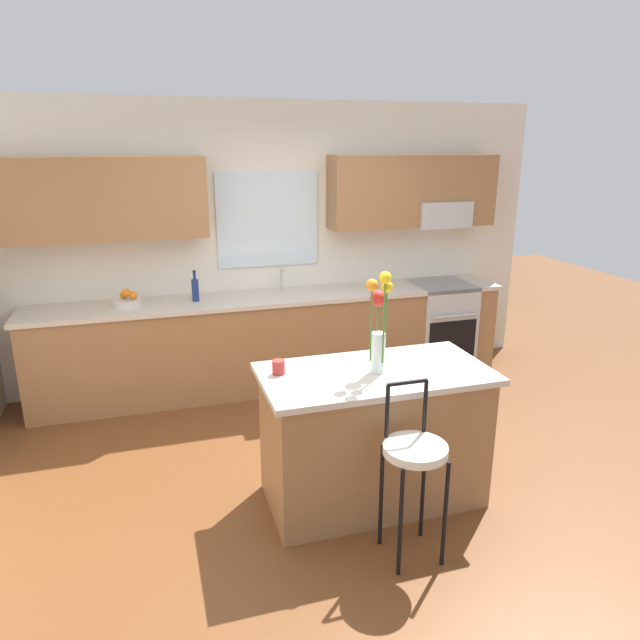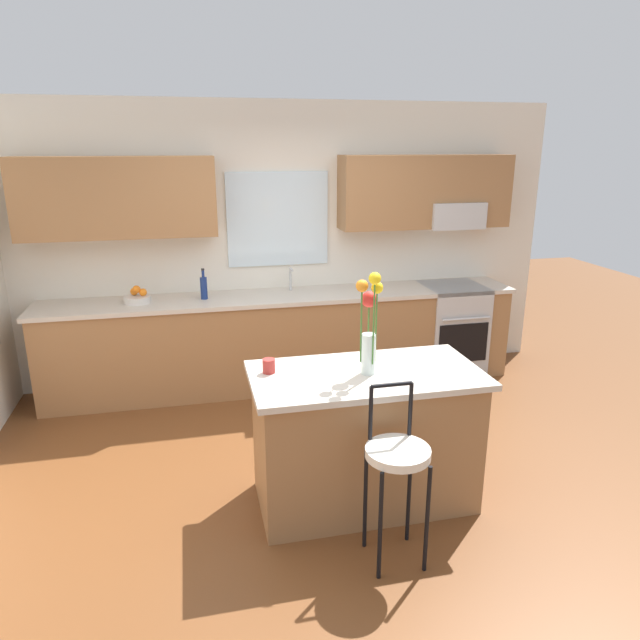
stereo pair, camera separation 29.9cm
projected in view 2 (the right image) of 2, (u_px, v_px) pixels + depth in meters
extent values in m
plane|color=brown|center=(325.00, 473.00, 4.21)|extent=(14.00, 14.00, 0.00)
cube|color=silver|center=(277.00, 244.00, 5.74)|extent=(5.60, 0.12, 2.70)
cube|color=#996B42|center=(117.00, 197.00, 5.07)|extent=(1.71, 0.34, 0.70)
cube|color=#996B42|center=(425.00, 192.00, 5.69)|extent=(1.71, 0.34, 0.70)
cube|color=silver|center=(278.00, 219.00, 5.60)|extent=(0.99, 0.03, 0.90)
cube|color=#B7BABC|center=(453.00, 215.00, 5.79)|extent=(0.56, 0.36, 0.26)
cube|color=#996B42|center=(285.00, 342.00, 5.67)|extent=(4.50, 0.60, 0.88)
cube|color=beige|center=(284.00, 296.00, 5.53)|extent=(4.56, 0.64, 0.04)
cube|color=#B7BABC|center=(294.00, 301.00, 5.57)|extent=(0.54, 0.38, 0.11)
cylinder|color=#B7BABC|center=(290.00, 279.00, 5.66)|extent=(0.02, 0.02, 0.22)
cylinder|color=#B7BABC|center=(291.00, 269.00, 5.58)|extent=(0.02, 0.12, 0.02)
cube|color=#B7BABC|center=(450.00, 328.00, 6.02)|extent=(0.60, 0.60, 0.92)
cube|color=black|center=(463.00, 343.00, 5.76)|extent=(0.52, 0.02, 0.40)
cylinder|color=#B7BABC|center=(466.00, 319.00, 5.65)|extent=(0.50, 0.02, 0.02)
cube|color=#996B42|center=(364.00, 440.00, 3.78)|extent=(1.39, 0.68, 0.88)
cube|color=beige|center=(366.00, 375.00, 3.65)|extent=(1.47, 0.76, 0.04)
cylinder|color=black|center=(380.00, 527.00, 3.10)|extent=(0.02, 0.02, 0.66)
cylinder|color=black|center=(427.00, 520.00, 3.16)|extent=(0.02, 0.02, 0.66)
cylinder|color=black|center=(365.00, 498.00, 3.36)|extent=(0.02, 0.02, 0.66)
cylinder|color=black|center=(409.00, 492.00, 3.41)|extent=(0.02, 0.02, 0.66)
cylinder|color=silver|center=(398.00, 453.00, 3.15)|extent=(0.36, 0.36, 0.05)
cylinder|color=black|center=(371.00, 413.00, 3.20)|extent=(0.02, 0.02, 0.32)
cylinder|color=black|center=(410.00, 409.00, 3.25)|extent=(0.02, 0.02, 0.32)
cylinder|color=black|center=(392.00, 385.00, 3.18)|extent=(0.23, 0.02, 0.02)
cylinder|color=silver|center=(368.00, 354.00, 3.59)|extent=(0.09, 0.09, 0.26)
cylinder|color=#3D722D|center=(376.00, 325.00, 3.54)|extent=(0.01, 0.01, 0.48)
sphere|color=yellow|center=(377.00, 288.00, 3.47)|extent=(0.07, 0.07, 0.07)
cylinder|color=#3D722D|center=(368.00, 330.00, 3.59)|extent=(0.01, 0.01, 0.39)
sphere|color=red|center=(369.00, 299.00, 3.54)|extent=(0.10, 0.10, 0.10)
cylinder|color=#3D722D|center=(361.00, 325.00, 3.53)|extent=(0.01, 0.01, 0.49)
sphere|color=orange|center=(362.00, 286.00, 3.46)|extent=(0.08, 0.08, 0.08)
cylinder|color=#3D722D|center=(374.00, 322.00, 3.49)|extent=(0.01, 0.01, 0.54)
sphere|color=yellow|center=(375.00, 278.00, 3.41)|extent=(0.07, 0.07, 0.07)
cylinder|color=#A52D28|center=(269.00, 366.00, 3.63)|extent=(0.08, 0.08, 0.09)
cylinder|color=silver|center=(137.00, 299.00, 5.23)|extent=(0.24, 0.24, 0.06)
sphere|color=orange|center=(143.00, 292.00, 5.22)|extent=(0.07, 0.07, 0.07)
sphere|color=orange|center=(134.00, 291.00, 5.25)|extent=(0.07, 0.07, 0.07)
sphere|color=orange|center=(136.00, 289.00, 5.20)|extent=(0.07, 0.07, 0.07)
cylinder|color=navy|center=(204.00, 288.00, 5.34)|extent=(0.06, 0.06, 0.20)
cylinder|color=navy|center=(203.00, 274.00, 5.30)|extent=(0.03, 0.03, 0.07)
cylinder|color=black|center=(203.00, 269.00, 5.29)|extent=(0.03, 0.03, 0.02)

